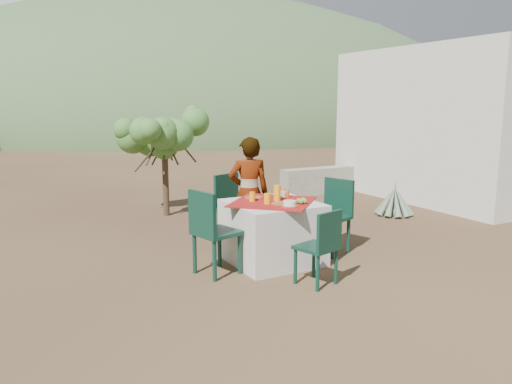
% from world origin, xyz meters
% --- Properties ---
extents(ground, '(160.00, 160.00, 0.00)m').
position_xyz_m(ground, '(0.00, 0.00, 0.00)').
color(ground, '#3C241B').
rests_on(ground, ground).
extents(table, '(1.30, 1.30, 0.76)m').
position_xyz_m(table, '(-0.07, -0.22, 0.38)').
color(table, beige).
rests_on(table, ground).
extents(chair_far, '(0.57, 0.57, 0.96)m').
position_xyz_m(chair_far, '(-0.13, 0.81, 0.53)').
color(chair_far, '#0B2E22').
rests_on(chair_far, ground).
extents(chair_near, '(0.47, 0.47, 0.83)m').
position_xyz_m(chair_near, '(-0.03, -1.19, 0.46)').
color(chair_near, '#0B2E22').
rests_on(chair_near, ground).
extents(chair_left, '(0.56, 0.56, 0.99)m').
position_xyz_m(chair_left, '(-0.94, -0.33, 0.55)').
color(chair_left, '#0B2E22').
rests_on(chair_left, ground).
extents(chair_right, '(0.56, 0.56, 0.96)m').
position_xyz_m(chair_right, '(0.84, -0.24, 0.53)').
color(chair_right, '#0B2E22').
rests_on(chair_right, ground).
extents(person, '(0.64, 0.52, 1.50)m').
position_xyz_m(person, '(-0.04, 0.47, 0.75)').
color(person, '#8C6651').
rests_on(person, ground).
extents(shrub_tree, '(1.40, 1.37, 1.64)m').
position_xyz_m(shrub_tree, '(-0.38, 2.91, 1.30)').
color(shrub_tree, '#493324').
rests_on(shrub_tree, ground).
extents(agave, '(0.67, 0.67, 0.71)m').
position_xyz_m(agave, '(3.08, 0.99, 0.24)').
color(agave, slate).
rests_on(agave, ground).
extents(guesthouse, '(3.20, 4.20, 3.00)m').
position_xyz_m(guesthouse, '(5.60, 1.80, 1.50)').
color(guesthouse, silver).
rests_on(guesthouse, ground).
extents(stone_wall, '(2.60, 0.35, 0.55)m').
position_xyz_m(stone_wall, '(3.60, 3.40, 0.28)').
color(stone_wall, gray).
rests_on(stone_wall, ground).
extents(hill_near_right, '(48.00, 48.00, 20.00)m').
position_xyz_m(hill_near_right, '(12.00, 36.00, 0.00)').
color(hill_near_right, '#3B5731').
rests_on(hill_near_right, ground).
extents(hill_far_right, '(36.00, 36.00, 14.00)m').
position_xyz_m(hill_far_right, '(28.00, 46.00, 0.00)').
color(hill_far_right, slate).
rests_on(hill_far_right, ground).
extents(plate_far, '(0.22, 0.22, 0.01)m').
position_xyz_m(plate_far, '(-0.18, 0.07, 0.77)').
color(plate_far, brown).
rests_on(plate_far, table).
extents(plate_near, '(0.21, 0.21, 0.01)m').
position_xyz_m(plate_near, '(-0.08, -0.39, 0.77)').
color(plate_near, brown).
rests_on(plate_near, table).
extents(glass_far, '(0.07, 0.07, 0.12)m').
position_xyz_m(glass_far, '(-0.29, -0.11, 0.82)').
color(glass_far, '#FFA710').
rests_on(glass_far, table).
extents(glass_near, '(0.08, 0.08, 0.12)m').
position_xyz_m(glass_near, '(-0.21, -0.32, 0.82)').
color(glass_near, '#FFA710').
rests_on(glass_near, table).
extents(juice_pitcher, '(0.09, 0.09, 0.19)m').
position_xyz_m(juice_pitcher, '(0.00, -0.20, 0.86)').
color(juice_pitcher, '#FFA710').
rests_on(juice_pitcher, table).
extents(bowl_plate, '(0.20, 0.20, 0.01)m').
position_xyz_m(bowl_plate, '(-0.05, -0.57, 0.77)').
color(bowl_plate, brown).
rests_on(bowl_plate, table).
extents(white_bowl, '(0.15, 0.15, 0.05)m').
position_xyz_m(white_bowl, '(-0.05, -0.57, 0.80)').
color(white_bowl, white).
rests_on(white_bowl, bowl_plate).
extents(jar_left, '(0.06, 0.06, 0.09)m').
position_xyz_m(jar_left, '(0.23, -0.06, 0.81)').
color(jar_left, '#BC7021').
rests_on(jar_left, table).
extents(jar_right, '(0.06, 0.06, 0.09)m').
position_xyz_m(jar_right, '(0.26, 0.05, 0.81)').
color(jar_right, '#BC7021').
rests_on(jar_right, table).
extents(napkin_holder, '(0.07, 0.04, 0.08)m').
position_xyz_m(napkin_holder, '(0.16, -0.07, 0.80)').
color(napkin_holder, white).
rests_on(napkin_holder, table).
extents(fruit_cluster, '(0.13, 0.12, 0.07)m').
position_xyz_m(fruit_cluster, '(0.17, -0.50, 0.79)').
color(fruit_cluster, olive).
rests_on(fruit_cluster, table).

